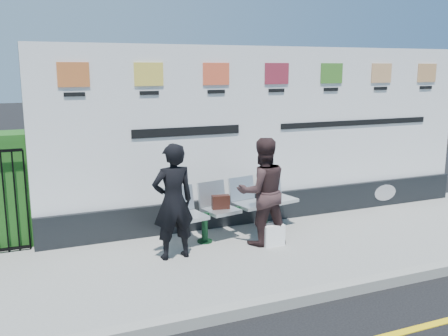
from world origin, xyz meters
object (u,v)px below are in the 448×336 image
bench (236,220)px  woman_right (262,191)px  woman_left (173,202)px  billboard (273,146)px

bench → woman_right: size_ratio=1.38×
bench → woman_left: (-1.21, -0.55, 0.58)m
bench → woman_right: (0.20, -0.51, 0.58)m
billboard → woman_left: size_ratio=4.87×
bench → woman_left: woman_left is taller
billboard → woman_right: bearing=-124.9°
woman_left → billboard: bearing=-156.3°
billboard → bench: billboard is taller
woman_left → woman_right: (1.41, 0.04, -0.00)m
billboard → woman_left: bearing=-152.4°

